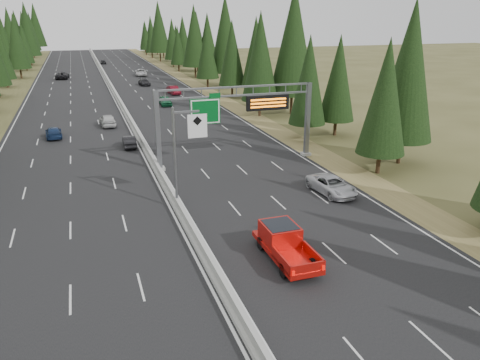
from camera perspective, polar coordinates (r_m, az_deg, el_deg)
name	(u,v)px	position (r m, az deg, el deg)	size (l,w,h in m)	color
road	(117,98)	(90.19, -14.82, 9.67)	(32.00, 260.00, 0.08)	black
shoulder_right	(210,93)	(93.15, -3.69, 10.56)	(3.60, 260.00, 0.06)	olive
shoulder_left	(11,103)	(90.70, -26.18, 8.38)	(3.60, 260.00, 0.06)	#43421F
median_barrier	(116,96)	(90.13, -14.84, 9.90)	(0.70, 260.00, 0.85)	#989993
sign_gantry	(243,112)	(47.17, 0.36, 8.25)	(16.75, 0.98, 7.80)	slate
hov_sign_pole	(182,151)	(35.82, -7.05, 3.55)	(2.80, 0.50, 8.00)	slate
tree_row_right	(265,51)	(77.15, 3.04, 15.47)	(12.00, 239.63, 18.92)	black
silver_minivan	(332,185)	(40.50, 11.10, -0.62)	(2.40, 5.21, 1.45)	silver
red_pickup	(283,240)	(29.56, 5.25, -7.33)	(2.19, 6.13, 2.00)	black
car_ahead_green	(165,101)	(80.48, -9.09, 9.53)	(1.85, 4.59, 1.56)	#145933
car_ahead_dkred	(174,90)	(91.87, -8.09, 10.79)	(1.62, 4.64, 1.53)	maroon
car_ahead_dkgrey	(144,82)	(104.58, -11.59, 11.60)	(1.90, 4.68, 1.36)	black
car_ahead_white	(141,73)	(121.63, -11.98, 12.69)	(2.65, 5.75, 1.60)	silver
car_ahead_far	(103,62)	(154.54, -16.34, 13.66)	(1.53, 3.81, 1.30)	black
car_onc_near	(129,141)	(55.35, -13.36, 4.59)	(1.38, 3.95, 1.30)	black
car_onc_blue	(54,132)	(62.46, -21.78, 5.41)	(1.85, 4.56, 1.32)	navy
car_onc_white	(108,120)	(66.79, -15.85, 7.04)	(1.91, 4.76, 1.62)	#BCBCBC
car_onc_far	(62,75)	(121.07, -20.85, 11.84)	(2.70, 5.86, 1.63)	black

